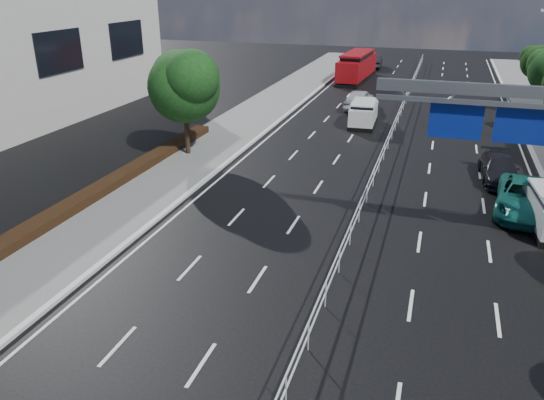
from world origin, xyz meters
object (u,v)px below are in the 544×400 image
(red_bus, at_px, (357,66))
(parked_car_dark, at_px, (499,169))
(parked_car_teal, at_px, (525,198))
(white_minivan, at_px, (363,114))
(near_car_dark, at_px, (375,62))
(near_car_silver, at_px, (359,99))

(red_bus, relative_size, parked_car_dark, 2.23)
(parked_car_teal, relative_size, parked_car_dark, 1.21)
(white_minivan, xyz_separation_m, parked_car_teal, (9.87, -14.22, -0.14))
(parked_car_dark, bearing_deg, near_car_dark, 103.34)
(red_bus, xyz_separation_m, near_car_silver, (2.54, -14.06, -0.74))
(red_bus, xyz_separation_m, parked_car_teal, (13.60, -33.66, -0.81))
(white_minivan, xyz_separation_m, parked_car_dark, (9.03, -9.87, -0.24))
(near_car_dark, bearing_deg, parked_car_dark, 104.25)
(parked_car_teal, xyz_separation_m, parked_car_dark, (-0.85, 4.35, -0.11))
(red_bus, relative_size, parked_car_teal, 1.85)
(near_car_silver, distance_m, near_car_dark, 23.58)
(near_car_dark, bearing_deg, red_bus, 82.45)
(near_car_silver, xyz_separation_m, near_car_dark, (-1.78, 23.51, -0.09))
(near_car_silver, relative_size, parked_car_teal, 0.89)
(near_car_dark, height_order, parked_car_dark, near_car_dark)
(white_minivan, distance_m, near_car_silver, 5.51)
(near_car_silver, relative_size, parked_car_dark, 1.08)
(parked_car_dark, bearing_deg, parked_car_teal, -82.85)
(parked_car_teal, bearing_deg, red_bus, 119.33)
(near_car_dark, distance_m, parked_car_teal, 44.99)
(white_minivan, bearing_deg, parked_car_teal, -57.65)
(white_minivan, relative_size, near_car_silver, 0.87)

